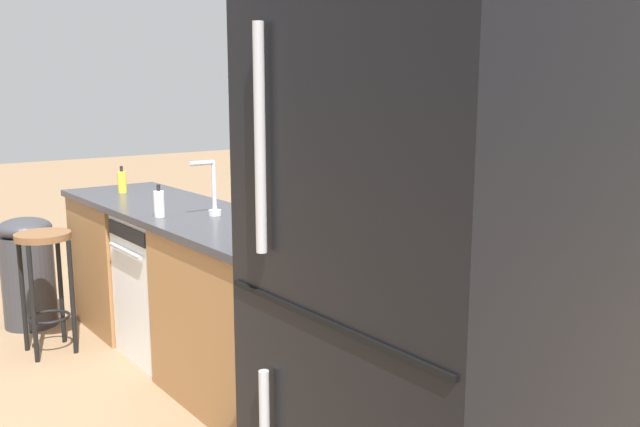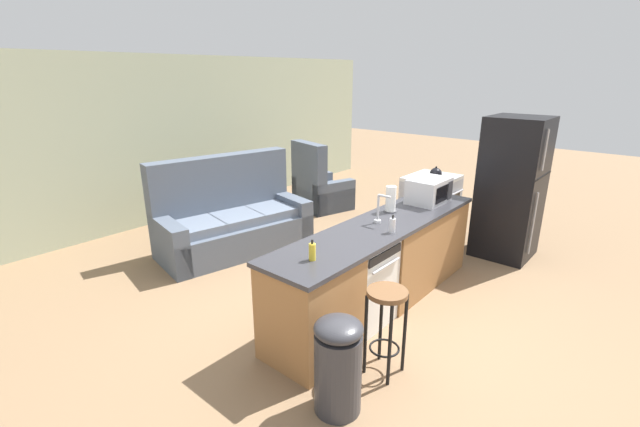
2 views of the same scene
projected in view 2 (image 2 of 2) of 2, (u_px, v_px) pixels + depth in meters
ground_plane at (370, 309)px, 4.43m from camera, size 24.00×24.00×0.00m
wall_back at (165, 140)px, 6.82m from camera, size 10.00×0.06×2.60m
kitchen_counter at (385, 265)px, 4.47m from camera, size 2.94×0.66×0.90m
dishwasher at (357, 281)px, 4.11m from camera, size 0.58×0.61×0.84m
stove_range at (430, 206)px, 6.32m from camera, size 0.76×0.68×0.90m
refrigerator at (511, 188)px, 5.50m from camera, size 0.72×0.73×1.82m
microwave at (429, 190)px, 4.91m from camera, size 0.50×0.37×0.28m
sink_faucet at (379, 211)px, 4.23m from camera, size 0.07×0.18×0.30m
paper_towel_roll at (391, 199)px, 4.58m from camera, size 0.14×0.14×0.28m
soap_bottle at (392, 225)px, 3.99m from camera, size 0.06×0.06×0.18m
dish_soap_bottle at (312, 252)px, 3.41m from camera, size 0.06×0.06×0.18m
kettle at (436, 174)px, 5.96m from camera, size 0.21×0.17×0.19m
bar_stool at (386, 314)px, 3.35m from camera, size 0.32×0.32×0.74m
trash_bin at (338, 364)px, 3.01m from camera, size 0.35×0.35×0.74m
couch at (231, 221)px, 5.86m from camera, size 2.14×1.27×1.27m
armchair at (319, 190)px, 7.58m from camera, size 1.00×1.04×1.20m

